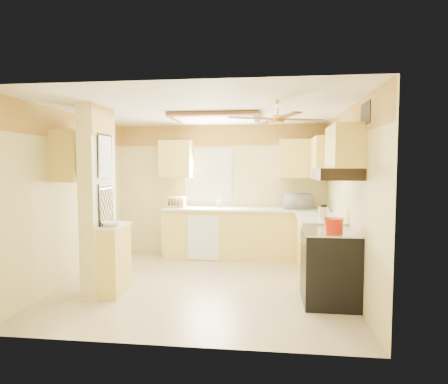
# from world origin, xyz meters

# --- Properties ---
(floor) EXTENTS (4.00, 4.00, 0.00)m
(floor) POSITION_xyz_m (0.00, 0.00, 0.00)
(floor) COLOR #CCB98D
(floor) RESTS_ON ground
(ceiling) EXTENTS (4.00, 4.00, 0.00)m
(ceiling) POSITION_xyz_m (0.00, 0.00, 2.50)
(ceiling) COLOR white
(ceiling) RESTS_ON wall_back
(wall_back) EXTENTS (4.00, 0.00, 4.00)m
(wall_back) POSITION_xyz_m (0.00, 1.90, 1.25)
(wall_back) COLOR #E1D289
(wall_back) RESTS_ON floor
(wall_front) EXTENTS (4.00, 0.00, 4.00)m
(wall_front) POSITION_xyz_m (0.00, -1.90, 1.25)
(wall_front) COLOR #E1D289
(wall_front) RESTS_ON floor
(wall_left) EXTENTS (0.00, 3.80, 3.80)m
(wall_left) POSITION_xyz_m (-2.00, 0.00, 1.25)
(wall_left) COLOR #E1D289
(wall_left) RESTS_ON floor
(wall_right) EXTENTS (0.00, 3.80, 3.80)m
(wall_right) POSITION_xyz_m (2.00, 0.00, 1.25)
(wall_right) COLOR #E1D289
(wall_right) RESTS_ON floor
(wallpaper_border) EXTENTS (4.00, 0.02, 0.40)m
(wallpaper_border) POSITION_xyz_m (0.00, 1.88, 2.30)
(wallpaper_border) COLOR #FFC24B
(wallpaper_border) RESTS_ON wall_back
(partition_column) EXTENTS (0.20, 0.70, 2.50)m
(partition_column) POSITION_xyz_m (-1.35, -0.55, 1.25)
(partition_column) COLOR #E1D289
(partition_column) RESTS_ON floor
(partition_ledge) EXTENTS (0.25, 0.55, 0.90)m
(partition_ledge) POSITION_xyz_m (-1.13, -0.55, 0.45)
(partition_ledge) COLOR #F5DD6B
(partition_ledge) RESTS_ON floor
(ledge_top) EXTENTS (0.28, 0.58, 0.04)m
(ledge_top) POSITION_xyz_m (-1.13, -0.55, 0.92)
(ledge_top) COLOR white
(ledge_top) RESTS_ON partition_ledge
(lower_cabinets_back) EXTENTS (3.00, 0.60, 0.90)m
(lower_cabinets_back) POSITION_xyz_m (0.50, 1.60, 0.45)
(lower_cabinets_back) COLOR #F5DD6B
(lower_cabinets_back) RESTS_ON floor
(lower_cabinets_right) EXTENTS (0.60, 1.40, 0.90)m
(lower_cabinets_right) POSITION_xyz_m (1.70, 0.60, 0.45)
(lower_cabinets_right) COLOR #F5DD6B
(lower_cabinets_right) RESTS_ON floor
(countertop_back) EXTENTS (3.04, 0.64, 0.04)m
(countertop_back) POSITION_xyz_m (0.50, 1.59, 0.92)
(countertop_back) COLOR white
(countertop_back) RESTS_ON lower_cabinets_back
(countertop_right) EXTENTS (0.64, 1.44, 0.04)m
(countertop_right) POSITION_xyz_m (1.69, 0.60, 0.92)
(countertop_right) COLOR white
(countertop_right) RESTS_ON lower_cabinets_right
(dishwasher_panel) EXTENTS (0.58, 0.02, 0.80)m
(dishwasher_panel) POSITION_xyz_m (-0.25, 1.29, 0.43)
(dishwasher_panel) COLOR white
(dishwasher_panel) RESTS_ON lower_cabinets_back
(window) EXTENTS (0.92, 0.02, 1.02)m
(window) POSITION_xyz_m (-0.25, 1.89, 1.55)
(window) COLOR white
(window) RESTS_ON wall_back
(upper_cab_back_left) EXTENTS (0.60, 0.35, 0.70)m
(upper_cab_back_left) POSITION_xyz_m (-0.85, 1.72, 1.85)
(upper_cab_back_left) COLOR #F5DD6B
(upper_cab_back_left) RESTS_ON wall_back
(upper_cab_back_right) EXTENTS (0.90, 0.35, 0.70)m
(upper_cab_back_right) POSITION_xyz_m (1.55, 1.72, 1.85)
(upper_cab_back_right) COLOR #F5DD6B
(upper_cab_back_right) RESTS_ON wall_back
(upper_cab_right) EXTENTS (0.35, 1.00, 0.70)m
(upper_cab_right) POSITION_xyz_m (1.82, 1.25, 1.85)
(upper_cab_right) COLOR #F5DD6B
(upper_cab_right) RESTS_ON wall_right
(upper_cab_left_wall) EXTENTS (0.35, 0.75, 0.70)m
(upper_cab_left_wall) POSITION_xyz_m (-1.82, -0.25, 1.85)
(upper_cab_left_wall) COLOR #F5DD6B
(upper_cab_left_wall) RESTS_ON wall_left
(upper_cab_over_stove) EXTENTS (0.35, 0.76, 0.52)m
(upper_cab_over_stove) POSITION_xyz_m (1.82, -0.55, 1.95)
(upper_cab_over_stove) COLOR #F5DD6B
(upper_cab_over_stove) RESTS_ON wall_right
(stove) EXTENTS (0.68, 0.77, 0.92)m
(stove) POSITION_xyz_m (1.67, -0.55, 0.46)
(stove) COLOR black
(stove) RESTS_ON floor
(range_hood) EXTENTS (0.50, 0.76, 0.14)m
(range_hood) POSITION_xyz_m (1.74, -0.55, 1.62)
(range_hood) COLOR black
(range_hood) RESTS_ON upper_cab_over_stove
(poster_menu) EXTENTS (0.02, 0.42, 0.57)m
(poster_menu) POSITION_xyz_m (-1.24, -0.55, 1.85)
(poster_menu) COLOR black
(poster_menu) RESTS_ON partition_column
(poster_nashville) EXTENTS (0.02, 0.42, 0.57)m
(poster_nashville) POSITION_xyz_m (-1.24, -0.55, 1.20)
(poster_nashville) COLOR black
(poster_nashville) RESTS_ON partition_column
(ceiling_light_panel) EXTENTS (1.35, 0.95, 0.06)m
(ceiling_light_panel) POSITION_xyz_m (0.10, 0.50, 2.46)
(ceiling_light_panel) COLOR brown
(ceiling_light_panel) RESTS_ON ceiling
(ceiling_fan) EXTENTS (1.15, 1.15, 0.26)m
(ceiling_fan) POSITION_xyz_m (1.00, -0.70, 2.29)
(ceiling_fan) COLOR gold
(ceiling_fan) RESTS_ON ceiling
(vent_grate) EXTENTS (0.02, 0.40, 0.25)m
(vent_grate) POSITION_xyz_m (1.98, -0.90, 2.30)
(vent_grate) COLOR black
(vent_grate) RESTS_ON wall_right
(microwave) EXTENTS (0.52, 0.37, 0.28)m
(microwave) POSITION_xyz_m (1.43, 1.62, 1.08)
(microwave) COLOR white
(microwave) RESTS_ON countertop_back
(bowl) EXTENTS (0.32, 0.32, 0.06)m
(bowl) POSITION_xyz_m (-1.11, -0.68, 0.97)
(bowl) COLOR white
(bowl) RESTS_ON ledge_top
(dutch_oven) EXTENTS (0.24, 0.24, 0.16)m
(dutch_oven) POSITION_xyz_m (1.71, -0.59, 1.00)
(dutch_oven) COLOR #B81905
(dutch_oven) RESTS_ON stove
(kettle) EXTENTS (0.14, 0.14, 0.22)m
(kettle) POSITION_xyz_m (1.70, 0.23, 1.04)
(kettle) COLOR silver
(kettle) RESTS_ON countertop_right
(dish_rack) EXTENTS (0.36, 0.27, 0.20)m
(dish_rack) POSITION_xyz_m (-0.82, 1.60, 1.01)
(dish_rack) COLOR tan
(dish_rack) RESTS_ON countertop_back
(utensil_crock) EXTENTS (0.10, 0.10, 0.20)m
(utensil_crock) POSITION_xyz_m (-0.02, 1.71, 1.01)
(utensil_crock) COLOR white
(utensil_crock) RESTS_ON countertop_back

